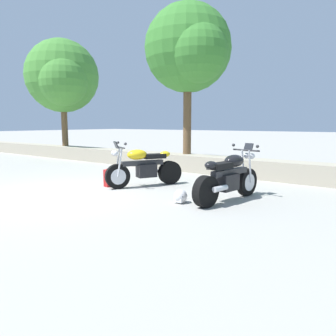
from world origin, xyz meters
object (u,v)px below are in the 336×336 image
(rider_helmet, at_px, (180,196))
(leafy_tree_mid_left, at_px, (190,50))
(leafy_tree_far_left, at_px, (63,77))
(motorcycle_black_centre, at_px, (229,178))
(motorcycle_yellow_near_left, at_px, (144,168))
(rider_backpack, at_px, (110,177))

(rider_helmet, xyz_separation_m, leafy_tree_mid_left, (-2.32, 3.97, 3.89))
(rider_helmet, distance_m, leafy_tree_mid_left, 6.02)
(leafy_tree_far_left, bearing_deg, motorcycle_black_centre, -17.71)
(motorcycle_black_centre, height_order, leafy_tree_far_left, leafy_tree_far_left)
(leafy_tree_far_left, relative_size, leafy_tree_mid_left, 0.97)
(rider_helmet, relative_size, leafy_tree_far_left, 0.06)
(motorcycle_yellow_near_left, xyz_separation_m, motorcycle_black_centre, (2.44, -0.12, 0.00))
(rider_backpack, relative_size, leafy_tree_mid_left, 0.09)
(leafy_tree_far_left, distance_m, leafy_tree_mid_left, 6.81)
(leafy_tree_far_left, xyz_separation_m, leafy_tree_mid_left, (6.80, 0.08, 0.34))
(motorcycle_black_centre, xyz_separation_m, leafy_tree_far_left, (-9.83, 3.14, 3.20))
(motorcycle_black_centre, distance_m, leafy_tree_far_left, 10.81)
(leafy_tree_far_left, bearing_deg, motorcycle_yellow_near_left, -22.21)
(motorcycle_black_centre, relative_size, leafy_tree_mid_left, 0.41)
(rider_helmet, bearing_deg, motorcycle_black_centre, 46.66)
(rider_backpack, xyz_separation_m, leafy_tree_mid_left, (0.10, 3.60, 3.78))
(motorcycle_black_centre, xyz_separation_m, rider_backpack, (-3.13, -0.39, -0.24))
(rider_backpack, xyz_separation_m, leafy_tree_far_left, (-6.70, 3.53, 3.45))
(motorcycle_yellow_near_left, bearing_deg, rider_backpack, -144.01)
(motorcycle_black_centre, height_order, rider_helmet, motorcycle_black_centre)
(motorcycle_black_centre, bearing_deg, rider_backpack, -172.97)
(motorcycle_yellow_near_left, bearing_deg, motorcycle_black_centre, -2.79)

